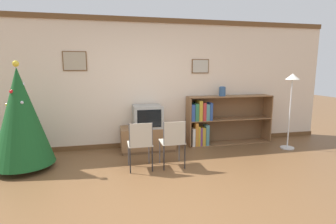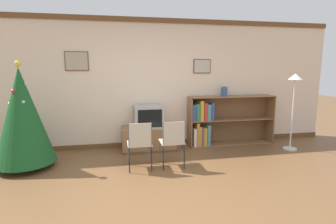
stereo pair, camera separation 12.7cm
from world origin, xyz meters
The scene contains 10 objects.
ground_plane centered at (0.00, 0.00, 0.00)m, with size 24.00×24.00×0.00m, color brown.
wall_back centered at (0.00, 2.44, 1.35)m, with size 8.55×0.11×2.70m.
christmas_tree centered at (-2.12, 1.53, 0.89)m, with size 0.97×0.97×1.80m.
tv_console centered at (0.05, 2.10, 0.25)m, with size 1.09×0.54×0.49m.
television centered at (0.05, 2.10, 0.71)m, with size 0.58×0.52×0.45m.
folding_chair_left centered at (-0.23, 1.04, 0.47)m, with size 0.40×0.40×0.82m.
folding_chair_right centered at (0.33, 1.04, 0.47)m, with size 0.40×0.40×0.82m.
bookshelf centered at (1.56, 2.20, 0.53)m, with size 1.93×0.36×1.08m.
vase centered at (1.73, 2.21, 1.18)m, with size 0.15×0.15×0.21m.
standing_lamp centered at (2.95, 1.55, 1.21)m, with size 0.28×0.28×1.57m.
Camera 1 is at (-0.71, -3.10, 1.69)m, focal length 28.00 mm.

